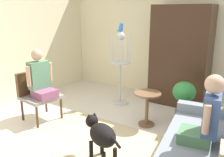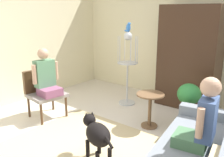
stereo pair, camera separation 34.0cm
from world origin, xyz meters
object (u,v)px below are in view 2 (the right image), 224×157
(couch, at_px, (202,157))
(round_end_table, at_px, (150,106))
(person_on_armchair, at_px, (46,76))
(bird_cage_stand, at_px, (127,66))
(dog, at_px, (97,134))
(person_on_couch, at_px, (203,120))
(parrot, at_px, (128,27))
(armoire_cabinet, at_px, (189,58))
(potted_plant, at_px, (189,100))
(armchair, at_px, (43,89))

(couch, height_order, round_end_table, couch)
(person_on_armchair, bearing_deg, bird_cage_stand, 64.02)
(person_on_armchair, relative_size, dog, 1.17)
(person_on_couch, bearing_deg, parrot, 144.76)
(person_on_couch, relative_size, bird_cage_stand, 0.56)
(armoire_cabinet, bearing_deg, person_on_couch, -63.86)
(dog, relative_size, potted_plant, 0.95)
(couch, height_order, armoire_cabinet, armoire_cabinet)
(parrot, bearing_deg, bird_cage_stand, -180.00)
(round_end_table, distance_m, bird_cage_stand, 1.26)
(round_end_table, height_order, dog, round_end_table)
(round_end_table, distance_m, dog, 1.32)
(parrot, bearing_deg, armoire_cabinet, 32.75)
(bird_cage_stand, bearing_deg, parrot, 0.00)
(person_on_armchair, bearing_deg, couch, 1.21)
(person_on_couch, distance_m, person_on_armchair, 2.88)
(potted_plant, bearing_deg, person_on_armchair, -149.22)
(couch, bearing_deg, dog, -157.02)
(person_on_armchair, relative_size, potted_plant, 1.11)
(bird_cage_stand, distance_m, potted_plant, 1.52)
(person_on_couch, relative_size, armoire_cabinet, 0.42)
(person_on_armchair, bearing_deg, armoire_cabinet, 50.74)
(dog, bearing_deg, bird_cage_stand, 115.01)
(couch, height_order, person_on_armchair, person_on_armchair)
(person_on_armchair, height_order, armoire_cabinet, armoire_cabinet)
(bird_cage_stand, bearing_deg, armoire_cabinet, 32.59)
(armchair, bearing_deg, bird_cage_stand, 59.65)
(round_end_table, xyz_separation_m, bird_cage_stand, (-0.96, 0.67, 0.45))
(person_on_armchair, relative_size, armoire_cabinet, 0.41)
(person_on_couch, distance_m, bird_cage_stand, 2.60)
(round_end_table, distance_m, armoire_cabinet, 1.50)
(armoire_cabinet, bearing_deg, potted_plant, -65.81)
(potted_plant, bearing_deg, bird_cage_stand, 171.52)
(dog, distance_m, bird_cage_stand, 2.25)
(dog, xyz_separation_m, bird_cage_stand, (-0.93, 2.00, 0.45))
(armchair, bearing_deg, couch, 0.83)
(round_end_table, xyz_separation_m, dog, (-0.03, -1.32, -0.00))
(person_on_armchair, relative_size, round_end_table, 1.41)
(armchair, bearing_deg, potted_plant, 28.92)
(couch, xyz_separation_m, round_end_table, (-1.20, 0.80, 0.12))
(person_on_armchair, distance_m, potted_plant, 2.59)
(person_on_couch, xyz_separation_m, person_on_armchair, (-2.88, -0.04, 0.05))
(round_end_table, xyz_separation_m, armoire_cabinet, (0.10, 1.35, 0.65))
(dog, bearing_deg, person_on_armchair, 164.65)
(armchair, relative_size, potted_plant, 1.16)
(couch, distance_m, armchair, 3.06)
(round_end_table, distance_m, parrot, 1.72)
(person_on_armchair, xyz_separation_m, bird_cage_stand, (0.75, 1.53, 0.03))
(person_on_couch, distance_m, dog, 1.35)
(parrot, height_order, armoire_cabinet, armoire_cabinet)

